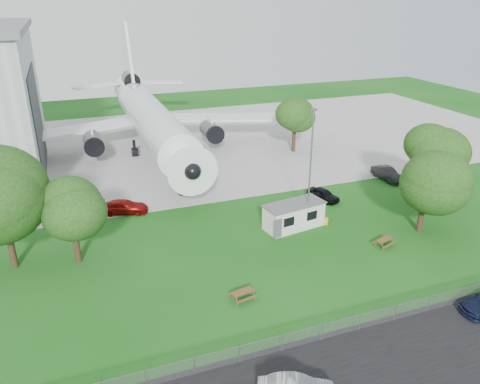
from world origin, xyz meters
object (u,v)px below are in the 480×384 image
object	(u,v)px
airliner	(150,118)
site_cabin	(294,215)
picnic_east	(384,246)
picnic_west	(243,299)

from	to	relation	value
airliner	site_cabin	xyz separation A→B (m)	(8.77, -29.47, -3.96)
airliner	picnic_east	distance (m)	39.32
airliner	site_cabin	world-z (taller)	airliner
airliner	picnic_east	world-z (taller)	airliner
picnic_west	site_cabin	bearing A→B (deg)	35.73
airliner	picnic_east	size ratio (longest dim) A/B	26.52
site_cabin	airliner	bearing A→B (deg)	106.57
picnic_west	picnic_east	world-z (taller)	same
airliner	picnic_west	world-z (taller)	airliner
airliner	site_cabin	bearing A→B (deg)	-73.43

